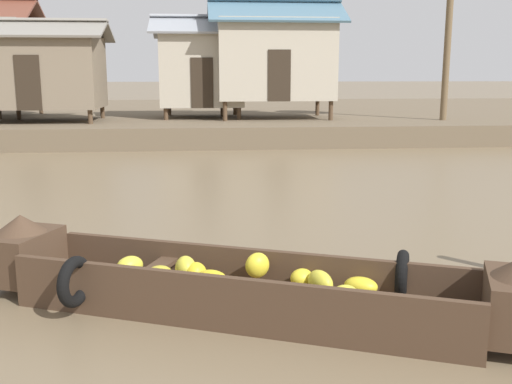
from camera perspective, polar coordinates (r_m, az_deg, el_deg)
ground_plane at (r=10.51m, az=-5.00°, el=-1.95°), size 300.00×300.00×0.00m
riverbank_strip at (r=28.73m, az=-5.27°, el=7.25°), size 160.00×20.00×0.71m
banana_boat at (r=6.10m, az=-1.46°, el=-8.96°), size 5.72×2.99×0.86m
stilt_house_mid_left at (r=22.58m, az=-20.11°, el=10.93°), size 4.90×3.47×3.55m
stilt_house_mid_right at (r=23.29m, az=-5.24°, el=11.83°), size 3.78×3.36×3.85m
stilt_house_right at (r=22.80m, az=1.78°, el=12.72°), size 4.95×3.40×4.39m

